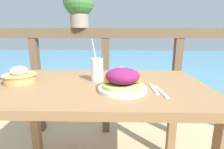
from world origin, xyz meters
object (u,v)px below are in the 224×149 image
object	(u,v)px
drink_glass	(97,70)
bread_basket	(20,76)
salad_plate	(123,81)
potted_plant	(79,3)

from	to	relation	value
drink_glass	bread_basket	xyz separation A→B (m)	(-0.44, -0.06, -0.03)
bread_basket	drink_glass	bearing A→B (deg)	7.61
salad_plate	drink_glass	xyz separation A→B (m)	(-0.15, 0.19, 0.02)
salad_plate	drink_glass	world-z (taller)	drink_glass
bread_basket	salad_plate	bearing A→B (deg)	-12.31
salad_plate	bread_basket	world-z (taller)	salad_plate
salad_plate	drink_glass	distance (m)	0.24
drink_glass	bread_basket	world-z (taller)	drink_glass
salad_plate	bread_basket	bearing A→B (deg)	167.69
potted_plant	drink_glass	bearing A→B (deg)	-70.40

